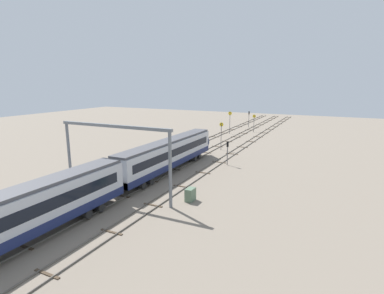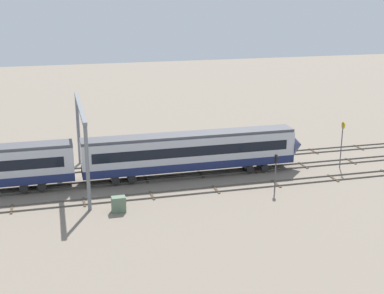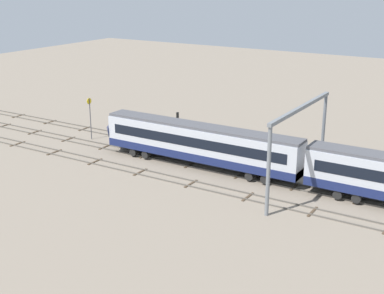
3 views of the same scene
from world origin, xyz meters
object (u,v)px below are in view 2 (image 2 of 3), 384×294
(signal_light_trackside_approach, at_px, (276,167))
(overhead_gantry, at_px, (81,127))
(speed_sign_far_trackside, at_px, (342,139))
(relay_cabinet, at_px, (119,204))

(signal_light_trackside_approach, bearing_deg, overhead_gantry, 159.48)
(overhead_gantry, height_order, signal_light_trackside_approach, overhead_gantry)
(overhead_gantry, distance_m, speed_sign_far_trackside, 29.85)
(signal_light_trackside_approach, bearing_deg, speed_sign_far_trackside, 25.70)
(signal_light_trackside_approach, relative_size, relay_cabinet, 2.65)
(speed_sign_far_trackside, bearing_deg, relay_cabinet, -166.74)
(speed_sign_far_trackside, height_order, relay_cabinet, speed_sign_far_trackside)
(overhead_gantry, xyz_separation_m, relay_cabinet, (2.64, -8.53, -5.60))
(speed_sign_far_trackside, relative_size, relay_cabinet, 3.71)
(overhead_gantry, relative_size, speed_sign_far_trackside, 2.78)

